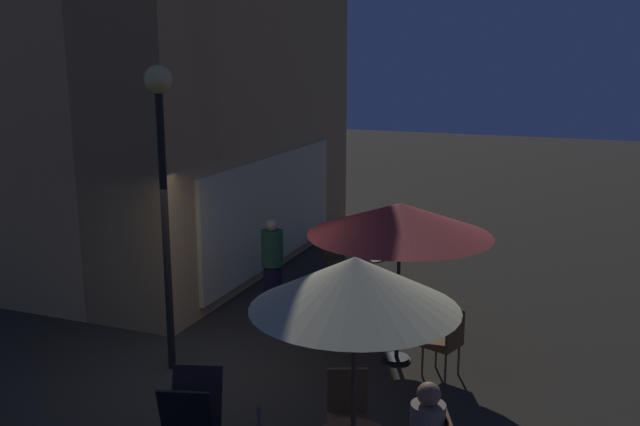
{
  "coord_description": "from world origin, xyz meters",
  "views": [
    {
      "loc": [
        -7.56,
        -4.47,
        4.23
      ],
      "look_at": [
        2.33,
        -0.59,
        1.81
      ],
      "focal_mm": 39.74,
      "sensor_mm": 36.0,
      "label": 1
    }
  ],
  "objects_px": {
    "cafe_table_2": "(366,267)",
    "patio_umbrella_1": "(355,284)",
    "cafe_chair_1": "(448,340)",
    "cafe_chair_5": "(348,407)",
    "cafe_chair_6": "(334,256)",
    "cafe_table_0": "(397,324)",
    "patio_umbrella_0": "(400,220)",
    "menu_sandwich_board": "(192,417)",
    "street_lamp_near_corner": "(162,151)",
    "cafe_chair_0": "(351,310)",
    "patron_standing_1": "(272,268)"
  },
  "relations": [
    {
      "from": "cafe_table_2",
      "to": "patio_umbrella_1",
      "type": "height_order",
      "value": "patio_umbrella_1"
    },
    {
      "from": "patio_umbrella_1",
      "to": "cafe_chair_1",
      "type": "distance_m",
      "value": 3.47
    },
    {
      "from": "cafe_chair_5",
      "to": "cafe_chair_6",
      "type": "relative_size",
      "value": 0.99
    },
    {
      "from": "cafe_table_0",
      "to": "cafe_chair_6",
      "type": "xyz_separation_m",
      "value": [
        2.8,
        1.97,
        0.02
      ]
    },
    {
      "from": "patio_umbrella_1",
      "to": "cafe_chair_5",
      "type": "xyz_separation_m",
      "value": [
        0.8,
        0.33,
        -1.66
      ]
    },
    {
      "from": "cafe_table_0",
      "to": "cafe_chair_5",
      "type": "distance_m",
      "value": 2.48
    },
    {
      "from": "cafe_chair_5",
      "to": "cafe_table_2",
      "type": "bearing_deg",
      "value": 173.23
    },
    {
      "from": "patio_umbrella_0",
      "to": "cafe_chair_1",
      "type": "relative_size",
      "value": 2.81
    },
    {
      "from": "menu_sandwich_board",
      "to": "cafe_chair_6",
      "type": "height_order",
      "value": "cafe_chair_6"
    },
    {
      "from": "cafe_table_0",
      "to": "street_lamp_near_corner",
      "type": "bearing_deg",
      "value": 115.46
    },
    {
      "from": "cafe_table_0",
      "to": "cafe_chair_0",
      "type": "relative_size",
      "value": 0.9
    },
    {
      "from": "cafe_chair_0",
      "to": "patron_standing_1",
      "type": "xyz_separation_m",
      "value": [
        0.64,
        1.56,
        0.29
      ]
    },
    {
      "from": "patio_umbrella_0",
      "to": "patio_umbrella_1",
      "type": "height_order",
      "value": "patio_umbrella_1"
    },
    {
      "from": "patio_umbrella_1",
      "to": "cafe_chair_5",
      "type": "height_order",
      "value": "patio_umbrella_1"
    },
    {
      "from": "cafe_table_2",
      "to": "cafe_chair_1",
      "type": "height_order",
      "value": "cafe_chair_1"
    },
    {
      "from": "patio_umbrella_0",
      "to": "cafe_chair_6",
      "type": "relative_size",
      "value": 2.6
    },
    {
      "from": "cafe_table_2",
      "to": "cafe_chair_6",
      "type": "height_order",
      "value": "cafe_chair_6"
    },
    {
      "from": "patio_umbrella_0",
      "to": "cafe_table_0",
      "type": "bearing_deg",
      "value": 0.0
    },
    {
      "from": "cafe_table_0",
      "to": "patron_standing_1",
      "type": "height_order",
      "value": "patron_standing_1"
    },
    {
      "from": "cafe_table_0",
      "to": "cafe_chair_1",
      "type": "distance_m",
      "value": 0.8
    },
    {
      "from": "menu_sandwich_board",
      "to": "cafe_chair_0",
      "type": "relative_size",
      "value": 1.06
    },
    {
      "from": "street_lamp_near_corner",
      "to": "cafe_table_2",
      "type": "relative_size",
      "value": 5.33
    },
    {
      "from": "patio_umbrella_1",
      "to": "cafe_chair_0",
      "type": "height_order",
      "value": "patio_umbrella_1"
    },
    {
      "from": "cafe_table_2",
      "to": "cafe_chair_5",
      "type": "bearing_deg",
      "value": -164.46
    },
    {
      "from": "cafe_chair_0",
      "to": "cafe_chair_5",
      "type": "height_order",
      "value": "cafe_chair_5"
    },
    {
      "from": "cafe_table_2",
      "to": "patio_umbrella_0",
      "type": "height_order",
      "value": "patio_umbrella_0"
    },
    {
      "from": "cafe_chair_5",
      "to": "menu_sandwich_board",
      "type": "bearing_deg",
      "value": -88.75
    },
    {
      "from": "cafe_table_2",
      "to": "patio_umbrella_0",
      "type": "bearing_deg",
      "value": -152.91
    },
    {
      "from": "cafe_chair_6",
      "to": "menu_sandwich_board",
      "type": "bearing_deg",
      "value": -54.33
    },
    {
      "from": "street_lamp_near_corner",
      "to": "patio_umbrella_0",
      "type": "distance_m",
      "value": 3.25
    },
    {
      "from": "patio_umbrella_0",
      "to": "menu_sandwich_board",
      "type": "bearing_deg",
      "value": 156.37
    },
    {
      "from": "cafe_chair_6",
      "to": "patron_standing_1",
      "type": "bearing_deg",
      "value": -71.74
    },
    {
      "from": "cafe_table_0",
      "to": "cafe_chair_6",
      "type": "height_order",
      "value": "cafe_chair_6"
    },
    {
      "from": "patio_umbrella_1",
      "to": "cafe_chair_6",
      "type": "bearing_deg",
      "value": 21.86
    },
    {
      "from": "cafe_chair_0",
      "to": "cafe_chair_6",
      "type": "distance_m",
      "value": 2.75
    },
    {
      "from": "cafe_chair_0",
      "to": "street_lamp_near_corner",
      "type": "bearing_deg",
      "value": -118.72
    },
    {
      "from": "menu_sandwich_board",
      "to": "patron_standing_1",
      "type": "xyz_separation_m",
      "value": [
        4.09,
        0.98,
        0.35
      ]
    },
    {
      "from": "cafe_chair_0",
      "to": "cafe_chair_1",
      "type": "bearing_deg",
      "value": 1.6
    },
    {
      "from": "cafe_table_0",
      "to": "cafe_table_2",
      "type": "bearing_deg",
      "value": 27.09
    },
    {
      "from": "cafe_chair_1",
      "to": "cafe_chair_6",
      "type": "distance_m",
      "value": 4.1
    },
    {
      "from": "cafe_chair_0",
      "to": "patron_standing_1",
      "type": "height_order",
      "value": "patron_standing_1"
    },
    {
      "from": "cafe_chair_6",
      "to": "patron_standing_1",
      "type": "relative_size",
      "value": 0.59
    },
    {
      "from": "cafe_table_0",
      "to": "cafe_chair_0",
      "type": "distance_m",
      "value": 0.86
    },
    {
      "from": "street_lamp_near_corner",
      "to": "cafe_table_0",
      "type": "distance_m",
      "value": 3.96
    },
    {
      "from": "patio_umbrella_1",
      "to": "cafe_chair_6",
      "type": "height_order",
      "value": "patio_umbrella_1"
    },
    {
      "from": "patio_umbrella_0",
      "to": "patron_standing_1",
      "type": "bearing_deg",
      "value": 67.91
    },
    {
      "from": "cafe_chair_1",
      "to": "patron_standing_1",
      "type": "relative_size",
      "value": 0.55
    },
    {
      "from": "cafe_table_2",
      "to": "patio_umbrella_1",
      "type": "bearing_deg",
      "value": -163.46
    },
    {
      "from": "menu_sandwich_board",
      "to": "cafe_chair_1",
      "type": "relative_size",
      "value": 1.02
    },
    {
      "from": "street_lamp_near_corner",
      "to": "patron_standing_1",
      "type": "relative_size",
      "value": 2.51
    }
  ]
}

